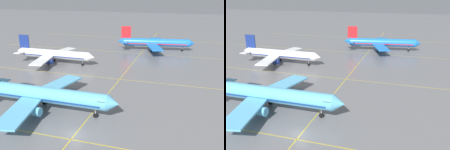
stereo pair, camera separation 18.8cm
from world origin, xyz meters
TOP-DOWN VIEW (x-y plane):
  - ground_plane at (0.00, 0.00)m, footprint 600.00×600.00m
  - airliner_front_gate at (-12.61, 8.48)m, footprint 39.66×34.34m
  - airliner_second_row at (-31.62, 47.98)m, footprint 36.10×31.24m
  - airliner_third_row at (5.65, 83.59)m, footprint 38.31×32.69m
  - taxiway_markings at (0.00, 55.84)m, footprint 150.63×169.66m

SIDE VIEW (x-z plane):
  - ground_plane at x=0.00m, z-range 0.00..0.00m
  - taxiway_markings at x=0.00m, z-range 0.00..0.01m
  - airliner_second_row at x=-31.62m, z-range -1.78..9.47m
  - airliner_third_row at x=5.65m, z-range -1.89..10.04m
  - airliner_front_gate at x=-12.61m, z-range -1.96..10.41m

